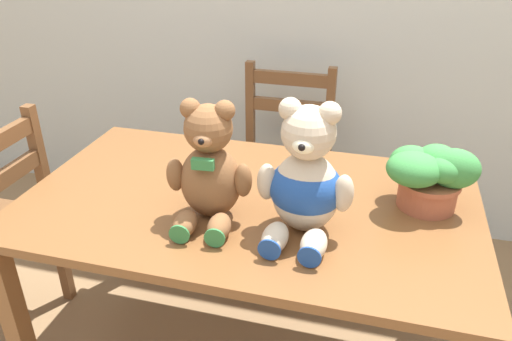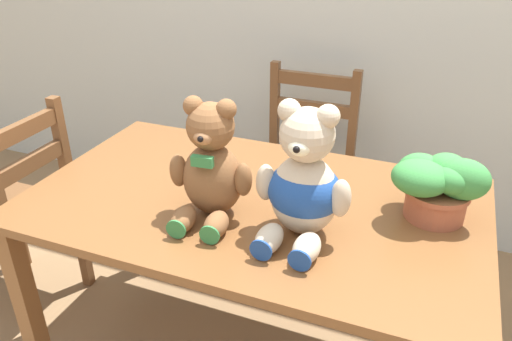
{
  "view_description": "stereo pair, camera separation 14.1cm",
  "coord_description": "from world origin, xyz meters",
  "px_view_note": "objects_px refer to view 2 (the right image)",
  "views": [
    {
      "loc": [
        0.38,
        -0.9,
        1.56
      ],
      "look_at": [
        0.05,
        0.31,
        0.9
      ],
      "focal_mm": 35.0,
      "sensor_mm": 36.0,
      "label": 1
    },
    {
      "loc": [
        0.52,
        -0.85,
        1.56
      ],
      "look_at": [
        0.05,
        0.31,
        0.9
      ],
      "focal_mm": 35.0,
      "sensor_mm": 36.0,
      "label": 2
    }
  ],
  "objects_px": {
    "wooden_chair_behind": "(302,168)",
    "wooden_chair_side": "(16,213)",
    "teddy_bear_right": "(304,185)",
    "potted_plant": "(437,184)",
    "teddy_bear_left": "(211,167)"
  },
  "relations": [
    {
      "from": "wooden_chair_behind",
      "to": "potted_plant",
      "type": "bearing_deg",
      "value": 132.17
    },
    {
      "from": "wooden_chair_behind",
      "to": "teddy_bear_right",
      "type": "bearing_deg",
      "value": 106.16
    },
    {
      "from": "teddy_bear_left",
      "to": "wooden_chair_side",
      "type": "bearing_deg",
      "value": -10.67
    },
    {
      "from": "wooden_chair_side",
      "to": "teddy_bear_right",
      "type": "xyz_separation_m",
      "value": [
        1.23,
        -0.08,
        0.43
      ]
    },
    {
      "from": "potted_plant",
      "to": "teddy_bear_right",
      "type": "bearing_deg",
      "value": -147.34
    },
    {
      "from": "teddy_bear_left",
      "to": "teddy_bear_right",
      "type": "distance_m",
      "value": 0.28
    },
    {
      "from": "wooden_chair_side",
      "to": "potted_plant",
      "type": "xyz_separation_m",
      "value": [
        1.57,
        0.14,
        0.39
      ]
    },
    {
      "from": "teddy_bear_right",
      "to": "wooden_chair_side",
      "type": "bearing_deg",
      "value": -1.6
    },
    {
      "from": "wooden_chair_side",
      "to": "potted_plant",
      "type": "bearing_deg",
      "value": -85.01
    },
    {
      "from": "wooden_chair_side",
      "to": "teddy_bear_right",
      "type": "relative_size",
      "value": 2.33
    },
    {
      "from": "wooden_chair_side",
      "to": "teddy_bear_left",
      "type": "xyz_separation_m",
      "value": [
        0.94,
        -0.09,
        0.43
      ]
    },
    {
      "from": "teddy_bear_right",
      "to": "potted_plant",
      "type": "distance_m",
      "value": 0.41
    },
    {
      "from": "wooden_chair_behind",
      "to": "wooden_chair_side",
      "type": "bearing_deg",
      "value": 39.22
    },
    {
      "from": "wooden_chair_behind",
      "to": "teddy_bear_left",
      "type": "relative_size",
      "value": 2.5
    },
    {
      "from": "wooden_chair_side",
      "to": "teddy_bear_left",
      "type": "bearing_deg",
      "value": -95.18
    }
  ]
}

